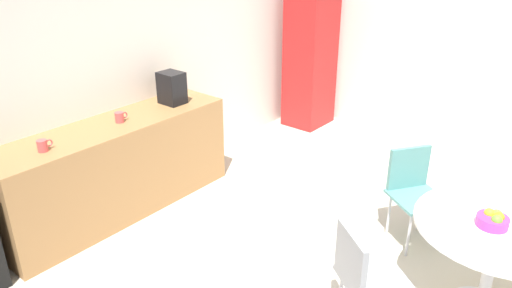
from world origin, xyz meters
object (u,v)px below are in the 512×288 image
object	(u,v)px
fruit_bowl	(493,220)
coffee_maker	(172,88)
locker_cabinet	(310,59)
mug_white	(120,117)
chair_teal	(413,184)
mug_green	(43,146)
round_table	(496,241)
chair_gray	(362,273)

from	to	relation	value
fruit_bowl	coffee_maker	world-z (taller)	coffee_maker
locker_cabinet	mug_white	xyz separation A→B (m)	(-3.01, 0.08, 0.04)
chair_teal	fruit_bowl	xyz separation A→B (m)	(-0.59, -0.76, 0.26)
locker_cabinet	chair_teal	world-z (taller)	locker_cabinet
chair_teal	mug_green	bearing A→B (deg)	132.03
locker_cabinet	mug_green	xyz separation A→B (m)	(-3.78, 0.02, 0.04)
round_table	fruit_bowl	world-z (taller)	fruit_bowl
chair_teal	round_table	bearing A→B (deg)	-124.01
mug_white	mug_green	xyz separation A→B (m)	(-0.77, -0.05, 0.00)
coffee_maker	round_table	bearing A→B (deg)	-88.87
round_table	chair_gray	bearing A→B (deg)	143.40
chair_teal	coffee_maker	world-z (taller)	coffee_maker
fruit_bowl	locker_cabinet	bearing A→B (deg)	52.01
mug_green	mug_white	bearing A→B (deg)	3.94
mug_white	chair_gray	bearing A→B (deg)	-91.29
chair_teal	locker_cabinet	bearing A→B (deg)	51.92
chair_teal	coffee_maker	distance (m)	2.47
fruit_bowl	round_table	bearing A→B (deg)	-36.69
chair_gray	round_table	bearing A→B (deg)	-36.60
round_table	mug_green	xyz separation A→B (m)	(-1.49, 3.06, 0.35)
locker_cabinet	round_table	distance (m)	3.81
locker_cabinet	chair_teal	xyz separation A→B (m)	(-1.75, -2.23, -0.38)
chair_teal	mug_white	bearing A→B (deg)	118.65
round_table	chair_teal	xyz separation A→B (m)	(0.54, 0.80, -0.07)
chair_teal	chair_gray	distance (m)	1.34
mug_white	mug_green	size ratio (longest dim) A/B	1.00
fruit_bowl	chair_teal	bearing A→B (deg)	52.26
coffee_maker	mug_white	bearing A→B (deg)	-177.90
chair_gray	mug_green	world-z (taller)	mug_green
mug_green	coffee_maker	distance (m)	1.44
round_table	coffee_maker	bearing A→B (deg)	91.13
mug_green	chair_teal	bearing A→B (deg)	-47.97
mug_green	round_table	bearing A→B (deg)	-64.00
locker_cabinet	fruit_bowl	bearing A→B (deg)	-127.99
mug_white	locker_cabinet	bearing A→B (deg)	-1.44
mug_white	coffee_maker	world-z (taller)	coffee_maker
round_table	mug_white	world-z (taller)	mug_white
locker_cabinet	mug_white	size ratio (longest dim) A/B	14.04
locker_cabinet	mug_white	distance (m)	3.01
chair_teal	mug_white	xyz separation A→B (m)	(-1.26, 2.31, 0.43)
chair_gray	mug_white	distance (m)	2.57
chair_gray	mug_white	world-z (taller)	mug_white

